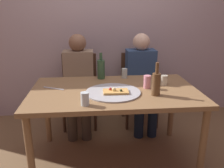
# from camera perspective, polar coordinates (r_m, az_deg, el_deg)

# --- Properties ---
(ground_plane) EXTENTS (8.00, 8.00, 0.00)m
(ground_plane) POSITION_cam_1_polar(r_m,az_deg,el_deg) (2.53, 0.53, -17.40)
(ground_plane) COLOR brown
(back_wall) EXTENTS (6.00, 0.10, 2.60)m
(back_wall) POSITION_cam_1_polar(r_m,az_deg,el_deg) (3.25, -1.56, 15.05)
(back_wall) COLOR #B29EA3
(back_wall) RESTS_ON ground_plane
(dining_table) EXTENTS (1.54, 0.92, 0.74)m
(dining_table) POSITION_cam_1_polar(r_m,az_deg,el_deg) (2.21, 0.58, -3.22)
(dining_table) COLOR olive
(dining_table) RESTS_ON ground_plane
(pizza_tray) EXTENTS (0.49, 0.49, 0.01)m
(pizza_tray) POSITION_cam_1_polar(r_m,az_deg,el_deg) (2.10, 0.25, -1.98)
(pizza_tray) COLOR #ADADB2
(pizza_tray) RESTS_ON dining_table
(pizza_slice_last) EXTENTS (0.22, 0.13, 0.05)m
(pizza_slice_last) POSITION_cam_1_polar(r_m,az_deg,el_deg) (2.07, 0.95, -1.77)
(pizza_slice_last) COLOR tan
(pizza_slice_last) RESTS_ON pizza_tray
(wine_bottle) EXTENTS (0.08, 0.08, 0.28)m
(wine_bottle) POSITION_cam_1_polar(r_m,az_deg,el_deg) (2.51, -2.66, 3.70)
(wine_bottle) COLOR #2D5133
(wine_bottle) RESTS_ON dining_table
(beer_bottle) EXTENTS (0.07, 0.07, 0.29)m
(beer_bottle) POSITION_cam_1_polar(r_m,az_deg,el_deg) (2.05, 10.61, 0.15)
(beer_bottle) COLOR brown
(beer_bottle) RESTS_ON dining_table
(tumbler_near) EXTENTS (0.07, 0.07, 0.11)m
(tumbler_near) POSITION_cam_1_polar(r_m,az_deg,el_deg) (1.84, -6.54, -3.59)
(tumbler_near) COLOR silver
(tumbler_near) RESTS_ON dining_table
(tumbler_far) EXTENTS (0.06, 0.06, 0.10)m
(tumbler_far) POSITION_cam_1_polar(r_m,az_deg,el_deg) (2.54, 3.02, 2.59)
(tumbler_far) COLOR #B7C6BC
(tumbler_far) RESTS_ON dining_table
(wine_glass) EXTENTS (0.07, 0.07, 0.10)m
(wine_glass) POSITION_cam_1_polar(r_m,az_deg,el_deg) (2.36, 12.41, 0.93)
(wine_glass) COLOR beige
(wine_glass) RESTS_ON dining_table
(soda_can) EXTENTS (0.07, 0.07, 0.12)m
(soda_can) POSITION_cam_1_polar(r_m,az_deg,el_deg) (2.23, 8.45, 0.51)
(soda_can) COLOR pink
(soda_can) RESTS_ON dining_table
(table_knife) EXTENTS (0.21, 0.12, 0.01)m
(table_knife) POSITION_cam_1_polar(r_m,az_deg,el_deg) (2.28, -13.90, -1.03)
(table_knife) COLOR #B7B7BC
(table_knife) RESTS_ON dining_table
(chair_left) EXTENTS (0.44, 0.44, 0.90)m
(chair_left) POSITION_cam_1_polar(r_m,az_deg,el_deg) (3.07, -7.81, -0.28)
(chair_left) COLOR #472D1E
(chair_left) RESTS_ON ground_plane
(chair_right) EXTENTS (0.44, 0.44, 0.90)m
(chair_right) POSITION_cam_1_polar(r_m,az_deg,el_deg) (3.13, 6.48, 0.13)
(chair_right) COLOR #472D1E
(chair_right) RESTS_ON ground_plane
(guest_in_sweater) EXTENTS (0.36, 0.56, 1.17)m
(guest_in_sweater) POSITION_cam_1_polar(r_m,az_deg,el_deg) (2.88, -8.03, 1.20)
(guest_in_sweater) COLOR #937A60
(guest_in_sweater) RESTS_ON ground_plane
(guest_in_beanie) EXTENTS (0.36, 0.56, 1.17)m
(guest_in_beanie) POSITION_cam_1_polar(r_m,az_deg,el_deg) (2.95, 7.15, 1.60)
(guest_in_beanie) COLOR navy
(guest_in_beanie) RESTS_ON ground_plane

